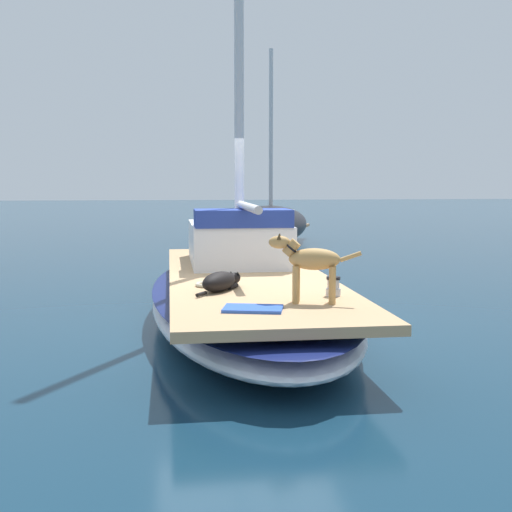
% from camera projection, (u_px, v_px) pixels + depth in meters
% --- Properties ---
extents(ground_plane, '(120.00, 120.00, 0.00)m').
position_uv_depth(ground_plane, '(247.00, 322.00, 8.76)').
color(ground_plane, '#143347').
extents(sailboat_main, '(2.58, 7.26, 0.66)m').
position_uv_depth(sailboat_main, '(247.00, 298.00, 8.72)').
color(sailboat_main, white).
rests_on(sailboat_main, ground).
extents(mast_main, '(0.14, 2.27, 7.84)m').
position_uv_depth(mast_main, '(240.00, 14.00, 9.03)').
color(mast_main, silver).
rests_on(mast_main, sailboat_main).
extents(cabin_house, '(1.42, 2.23, 0.84)m').
position_uv_depth(cabin_house, '(238.00, 240.00, 9.75)').
color(cabin_house, silver).
rests_on(cabin_house, sailboat_main).
extents(dog_black, '(0.58, 0.85, 0.22)m').
position_uv_depth(dog_black, '(221.00, 281.00, 7.30)').
color(dog_black, black).
rests_on(dog_black, sailboat_main).
extents(dog_tan, '(0.93, 0.34, 0.70)m').
position_uv_depth(dog_tan, '(310.00, 261.00, 6.54)').
color(dog_tan, tan).
rests_on(dog_tan, sailboat_main).
extents(deck_winch, '(0.16, 0.16, 0.21)m').
position_uv_depth(deck_winch, '(333.00, 287.00, 6.97)').
color(deck_winch, '#B7B7BC').
rests_on(deck_winch, sailboat_main).
extents(coiled_rope, '(0.32, 0.32, 0.04)m').
position_uv_depth(coiled_rope, '(209.00, 284.00, 7.63)').
color(coiled_rope, beige).
rests_on(coiled_rope, sailboat_main).
extents(deck_towel, '(0.63, 0.48, 0.03)m').
position_uv_depth(deck_towel, '(253.00, 309.00, 6.21)').
color(deck_towel, blue).
rests_on(deck_towel, sailboat_main).
extents(moored_boat_far_astern, '(4.15, 6.30, 5.84)m').
position_uv_depth(moored_boat_far_astern, '(267.00, 225.00, 19.43)').
color(moored_boat_far_astern, black).
rests_on(moored_boat_far_astern, ground).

